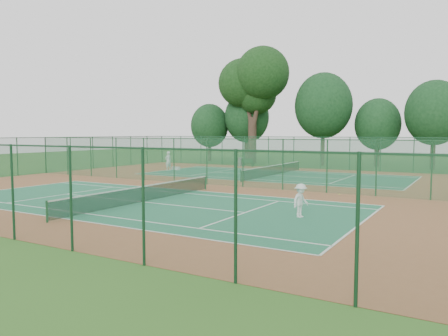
{
  "coord_description": "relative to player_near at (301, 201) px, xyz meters",
  "views": [
    {
      "loc": [
        16.07,
        -27.72,
        3.91
      ],
      "look_at": [
        1.74,
        -3.07,
        1.6
      ],
      "focal_mm": 35.0,
      "sensor_mm": 36.0,
      "label": 1
    }
  ],
  "objects": [
    {
      "name": "ground",
      "position": [
        -9.14,
        8.79,
        -0.8
      ],
      "size": [
        120.0,
        120.0,
        0.0
      ],
      "primitive_type": "plane",
      "color": "#28541A",
      "rests_on": "ground"
    },
    {
      "name": "red_pad",
      "position": [
        -9.14,
        8.79,
        -0.8
      ],
      "size": [
        40.0,
        36.0,
        0.01
      ],
      "primitive_type": "cube",
      "color": "brown",
      "rests_on": "ground"
    },
    {
      "name": "court_near",
      "position": [
        -9.14,
        -0.21,
        -0.79
      ],
      "size": [
        23.77,
        10.97,
        0.01
      ],
      "primitive_type": "cube",
      "color": "#1F6547",
      "rests_on": "red_pad"
    },
    {
      "name": "court_far",
      "position": [
        -9.14,
        17.79,
        -0.79
      ],
      "size": [
        23.77,
        10.97,
        0.01
      ],
      "primitive_type": "cube",
      "color": "#1C5B40",
      "rests_on": "red_pad"
    },
    {
      "name": "fence_north",
      "position": [
        -9.14,
        26.79,
        0.96
      ],
      "size": [
        40.0,
        0.09,
        3.5
      ],
      "color": "#17472C",
      "rests_on": "ground"
    },
    {
      "name": "fence_west",
      "position": [
        -29.14,
        8.79,
        0.96
      ],
      "size": [
        0.09,
        36.0,
        3.5
      ],
      "rotation": [
        0.0,
        0.0,
        1.57
      ],
      "color": "#194B2B",
      "rests_on": "ground"
    },
    {
      "name": "fence_divider",
      "position": [
        -9.14,
        8.79,
        0.96
      ],
      "size": [
        40.0,
        0.09,
        3.5
      ],
      "color": "#1B532D",
      "rests_on": "ground"
    },
    {
      "name": "tennis_net_near",
      "position": [
        -9.14,
        -0.21,
        -0.26
      ],
      "size": [
        0.1,
        12.9,
        0.97
      ],
      "color": "#153A1F",
      "rests_on": "ground"
    },
    {
      "name": "tennis_net_far",
      "position": [
        -9.14,
        17.79,
        -0.26
      ],
      "size": [
        0.1,
        12.9,
        0.97
      ],
      "color": "#13361F",
      "rests_on": "ground"
    },
    {
      "name": "player_near",
      "position": [
        0.0,
        0.0,
        0.0
      ],
      "size": [
        0.84,
        1.13,
        1.56
      ],
      "primitive_type": "imported",
      "rotation": [
        0.0,
        0.0,
        1.29
      ],
      "color": "white",
      "rests_on": "court_near"
    },
    {
      "name": "player_far",
      "position": [
        -20.53,
        16.87,
        0.21
      ],
      "size": [
        0.62,
        0.81,
        1.98
      ],
      "primitive_type": "imported",
      "rotation": [
        0.0,
        0.0,
        -1.79
      ],
      "color": "white",
      "rests_on": "court_far"
    },
    {
      "name": "trash_bin",
      "position": [
        -17.13,
        26.22,
        -0.3
      ],
      "size": [
        0.56,
        0.56,
        0.98
      ],
      "primitive_type": "cylinder",
      "rotation": [
        0.0,
        0.0,
        -0.03
      ],
      "color": "slate",
      "rests_on": "red_pad"
    },
    {
      "name": "bench",
      "position": [
        -15.94,
        25.83,
        -0.31
      ],
      "size": [
        1.54,
        0.55,
        0.93
      ],
      "rotation": [
        0.0,
        0.0,
        -0.07
      ],
      "color": "black",
      "rests_on": "red_pad"
    },
    {
      "name": "kit_bag",
      "position": [
        -20.41,
        18.04,
        -0.62
      ],
      "size": [
        0.91,
        0.35,
        0.34
      ],
      "primitive_type": "cube",
      "rotation": [
        0.0,
        0.0,
        -0.01
      ],
      "color": "silver",
      "rests_on": "red_pad"
    },
    {
      "name": "stray_ball_a",
      "position": [
        -8.86,
        8.46,
        -0.76
      ],
      "size": [
        0.07,
        0.07,
        0.07
      ],
      "primitive_type": "sphere",
      "color": "gold",
      "rests_on": "red_pad"
    },
    {
      "name": "stray_ball_b",
      "position": [
        -0.47,
        8.25,
        -0.75
      ],
      "size": [
        0.08,
        0.08,
        0.08
      ],
      "primitive_type": "sphere",
      "color": "#D4EB36",
      "rests_on": "red_pad"
    },
    {
      "name": "stray_ball_c",
      "position": [
        -12.5,
        7.83,
        -0.75
      ],
      "size": [
        0.07,
        0.07,
        0.07
      ],
      "primitive_type": "sphere",
      "color": "#E0ED37",
      "rests_on": "red_pad"
    },
    {
      "name": "big_tree",
      "position": [
        -17.89,
        31.31,
        9.54
      ],
      "size": [
        9.51,
        6.96,
        14.61
      ],
      "color": "#31231B",
      "rests_on": "ground"
    },
    {
      "name": "evergreen_row",
      "position": [
        -8.64,
        33.04,
        -0.8
      ],
      "size": [
        39.0,
        5.0,
        12.0
      ],
      "primitive_type": null,
      "color": "black",
      "rests_on": "ground"
    }
  ]
}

